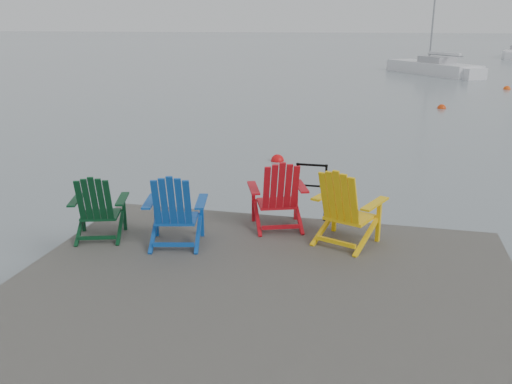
% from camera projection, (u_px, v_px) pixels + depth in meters
% --- Properties ---
extents(ground, '(400.00, 400.00, 0.00)m').
position_uv_depth(ground, '(260.00, 327.00, 6.41)').
color(ground, slate).
rests_on(ground, ground).
extents(dock, '(6.00, 5.00, 1.40)m').
position_uv_depth(dock, '(260.00, 301.00, 6.31)').
color(dock, '#2A2825').
rests_on(dock, ground).
extents(handrail, '(0.48, 0.04, 0.90)m').
position_uv_depth(handrail, '(311.00, 186.00, 8.32)').
color(handrail, black).
rests_on(handrail, dock).
extents(chair_green, '(0.90, 0.86, 0.96)m').
position_uv_depth(chair_green, '(98.00, 206.00, 7.59)').
color(chair_green, '#09341A').
rests_on(chair_green, dock).
extents(chair_blue, '(0.95, 0.90, 1.04)m').
position_uv_depth(chair_blue, '(175.00, 209.00, 7.35)').
color(chair_blue, '#0F459F').
rests_on(chair_blue, dock).
extents(chair_red, '(1.01, 0.96, 1.06)m').
position_uv_depth(chair_red, '(279.00, 194.00, 7.97)').
color(chair_red, red).
rests_on(chair_red, dock).
extents(chair_yellow, '(1.05, 1.01, 1.09)m').
position_uv_depth(chair_yellow, '(346.00, 206.00, 7.38)').
color(chair_yellow, yellow).
rests_on(chair_yellow, dock).
extents(sailboat_near, '(6.13, 7.76, 11.04)m').
position_uv_depth(sailboat_near, '(432.00, 69.00, 37.84)').
color(sailboat_near, silver).
rests_on(sailboat_near, ground).
extents(buoy_a, '(0.35, 0.35, 0.35)m').
position_uv_depth(buoy_a, '(277.00, 161.00, 14.12)').
color(buoy_a, red).
rests_on(buoy_a, ground).
extents(buoy_b, '(0.36, 0.36, 0.36)m').
position_uv_depth(buoy_b, '(442.00, 108.00, 22.73)').
color(buoy_b, red).
rests_on(buoy_b, ground).
extents(buoy_c, '(0.38, 0.38, 0.38)m').
position_uv_depth(buoy_c, '(507.00, 89.00, 29.26)').
color(buoy_c, '#EE4C0E').
rests_on(buoy_c, ground).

